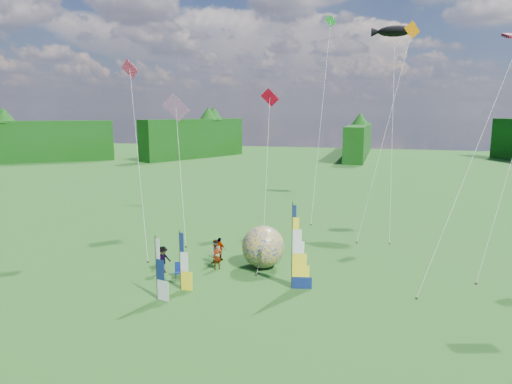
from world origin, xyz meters
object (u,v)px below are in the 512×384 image
(spectator_d, at_px, (220,249))
(kite_whale, at_px, (393,116))
(spectator_b, at_px, (216,252))
(spectator_c, at_px, (163,260))
(camp_chair, at_px, (179,271))
(side_banner_far, at_px, (156,269))
(side_banner_left, at_px, (180,261))
(spectator_a, at_px, (217,257))
(bol_inflatable, at_px, (263,247))
(feather_banner_main, at_px, (292,247))

(spectator_d, distance_m, kite_whale, 19.65)
(spectator_b, height_order, spectator_c, spectator_c)
(camp_chair, bearing_deg, spectator_b, 47.00)
(side_banner_far, bearing_deg, spectator_b, 94.93)
(side_banner_left, bearing_deg, side_banner_far, -110.02)
(spectator_b, bearing_deg, spectator_a, -61.68)
(camp_chair, bearing_deg, spectator_c, 130.12)
(side_banner_left, height_order, camp_chair, side_banner_left)
(side_banner_left, height_order, bol_inflatable, side_banner_left)
(side_banner_left, xyz_separation_m, spectator_d, (0.30, 5.62, -0.91))
(side_banner_far, distance_m, bol_inflatable, 7.87)
(spectator_a, xyz_separation_m, kite_whale, (10.66, 15.20, 8.95))
(spectator_b, bearing_deg, camp_chair, -107.17)
(feather_banner_main, distance_m, spectator_c, 8.56)
(feather_banner_main, xyz_separation_m, bol_inflatable, (-2.55, 3.09, -1.08))
(kite_whale, bearing_deg, bol_inflatable, -101.11)
(spectator_c, xyz_separation_m, kite_whale, (13.75, 16.79, 8.91))
(feather_banner_main, height_order, side_banner_far, feather_banner_main)
(kite_whale, bearing_deg, camp_chair, -106.73)
(kite_whale, bearing_deg, spectator_d, -111.39)
(side_banner_far, xyz_separation_m, bol_inflatable, (4.21, 6.64, -0.34))
(side_banner_far, relative_size, spectator_b, 2.05)
(feather_banner_main, height_order, spectator_a, feather_banner_main)
(side_banner_far, distance_m, spectator_d, 7.33)
(bol_inflatable, xyz_separation_m, spectator_a, (-2.77, -1.17, -0.57))
(kite_whale, bearing_deg, spectator_b, -109.48)
(bol_inflatable, height_order, spectator_d, bol_inflatable)
(feather_banner_main, distance_m, spectator_a, 5.89)
(spectator_a, relative_size, spectator_b, 0.98)
(side_banner_left, xyz_separation_m, kite_whale, (11.45, 19.08, 8.07))
(camp_chair, xyz_separation_m, kite_whale, (12.27, 17.55, 9.27))
(bol_inflatable, relative_size, spectator_b, 1.65)
(feather_banner_main, relative_size, spectator_d, 3.09)
(spectator_b, distance_m, spectator_c, 3.64)
(side_banner_left, relative_size, bol_inflatable, 1.22)
(side_banner_left, distance_m, spectator_b, 4.85)
(side_banner_far, bearing_deg, kite_whale, 73.73)
(side_banner_left, bearing_deg, spectator_b, 87.87)
(side_banner_left, height_order, spectator_c, side_banner_left)
(spectator_b, xyz_separation_m, spectator_d, (-0.07, 0.86, -0.05))
(bol_inflatable, bearing_deg, feather_banner_main, -50.48)
(spectator_a, height_order, kite_whale, kite_whale)
(side_banner_far, height_order, bol_inflatable, side_banner_far)
(side_banner_far, xyz_separation_m, kite_whale, (12.10, 20.67, 8.04))
(bol_inflatable, bearing_deg, spectator_b, -174.83)
(side_banner_far, distance_m, spectator_c, 4.31)
(side_banner_left, distance_m, bol_inflatable, 6.18)
(feather_banner_main, xyz_separation_m, spectator_c, (-8.40, 0.33, -1.61))
(side_banner_left, relative_size, camp_chair, 3.34)
(spectator_c, bearing_deg, bol_inflatable, -29.77)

